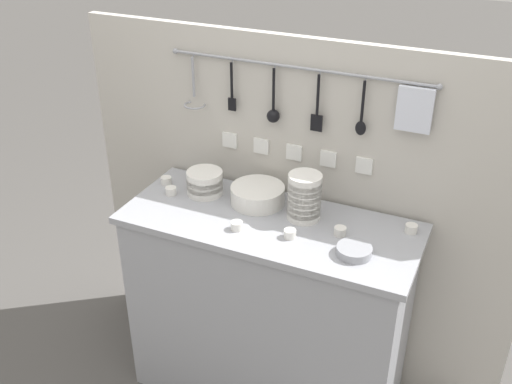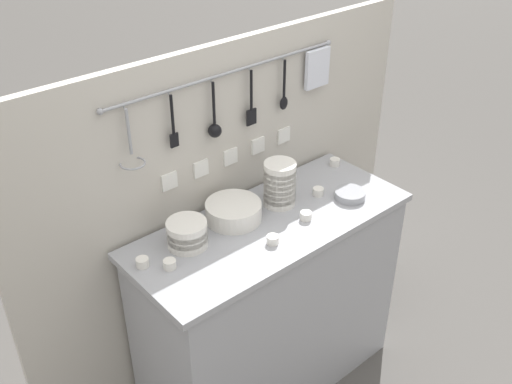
{
  "view_description": "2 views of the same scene",
  "coord_description": "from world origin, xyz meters",
  "px_view_note": "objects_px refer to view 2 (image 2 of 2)",
  "views": [
    {
      "loc": [
        0.82,
        -1.93,
        2.27
      ],
      "look_at": [
        -0.05,
        -0.02,
        1.09
      ],
      "focal_mm": 42.0,
      "sensor_mm": 36.0,
      "label": 1
    },
    {
      "loc": [
        -1.38,
        -1.5,
        2.38
      ],
      "look_at": [
        -0.07,
        0.02,
        1.12
      ],
      "focal_mm": 42.0,
      "sensor_mm": 36.0,
      "label": 2
    }
  ],
  "objects_px": {
    "steel_mixing_bowl": "(350,195)",
    "cup_by_caddy": "(170,264)",
    "cup_beside_plates": "(306,216)",
    "cup_mid_row": "(318,192)",
    "cup_back_right": "(273,240)",
    "bowl_stack_back_corner": "(280,184)",
    "cup_front_left": "(142,262)",
    "plate_stack": "(233,211)",
    "bowl_stack_short_front": "(187,234)",
    "cup_edge_near": "(335,162)"
  },
  "relations": [
    {
      "from": "steel_mixing_bowl",
      "to": "cup_by_caddy",
      "type": "bearing_deg",
      "value": 172.66
    },
    {
      "from": "cup_beside_plates",
      "to": "cup_mid_row",
      "type": "bearing_deg",
      "value": 29.49
    },
    {
      "from": "cup_back_right",
      "to": "bowl_stack_back_corner",
      "type": "bearing_deg",
      "value": 42.31
    },
    {
      "from": "cup_back_right",
      "to": "cup_front_left",
      "type": "distance_m",
      "value": 0.51
    },
    {
      "from": "cup_mid_row",
      "to": "cup_front_left",
      "type": "bearing_deg",
      "value": 174.64
    },
    {
      "from": "bowl_stack_back_corner",
      "to": "plate_stack",
      "type": "xyz_separation_m",
      "value": [
        -0.23,
        0.04,
        -0.06
      ]
    },
    {
      "from": "bowl_stack_back_corner",
      "to": "cup_beside_plates",
      "type": "distance_m",
      "value": 0.18
    },
    {
      "from": "cup_back_right",
      "to": "cup_by_caddy",
      "type": "bearing_deg",
      "value": 160.71
    },
    {
      "from": "bowl_stack_short_front",
      "to": "cup_by_caddy",
      "type": "distance_m",
      "value": 0.16
    },
    {
      "from": "steel_mixing_bowl",
      "to": "cup_edge_near",
      "type": "height_order",
      "value": "same"
    },
    {
      "from": "cup_by_caddy",
      "to": "cup_mid_row",
      "type": "xyz_separation_m",
      "value": [
        0.78,
        -0.0,
        0.0
      ]
    },
    {
      "from": "plate_stack",
      "to": "cup_by_caddy",
      "type": "distance_m",
      "value": 0.39
    },
    {
      "from": "steel_mixing_bowl",
      "to": "cup_back_right",
      "type": "distance_m",
      "value": 0.48
    },
    {
      "from": "cup_beside_plates",
      "to": "cup_edge_near",
      "type": "xyz_separation_m",
      "value": [
        0.43,
        0.23,
        0.0
      ]
    },
    {
      "from": "cup_by_caddy",
      "to": "cup_back_right",
      "type": "xyz_separation_m",
      "value": [
        0.39,
        -0.14,
        0.0
      ]
    },
    {
      "from": "bowl_stack_short_front",
      "to": "cup_front_left",
      "type": "height_order",
      "value": "bowl_stack_short_front"
    },
    {
      "from": "cup_mid_row",
      "to": "steel_mixing_bowl",
      "type": "bearing_deg",
      "value": -50.45
    },
    {
      "from": "cup_beside_plates",
      "to": "cup_back_right",
      "type": "bearing_deg",
      "value": -171.19
    },
    {
      "from": "bowl_stack_short_front",
      "to": "cup_edge_near",
      "type": "relative_size",
      "value": 3.28
    },
    {
      "from": "bowl_stack_short_front",
      "to": "cup_front_left",
      "type": "bearing_deg",
      "value": 179.32
    },
    {
      "from": "cup_beside_plates",
      "to": "cup_mid_row",
      "type": "height_order",
      "value": "same"
    },
    {
      "from": "bowl_stack_back_corner",
      "to": "cup_back_right",
      "type": "relative_size",
      "value": 4.12
    },
    {
      "from": "bowl_stack_short_front",
      "to": "bowl_stack_back_corner",
      "type": "distance_m",
      "value": 0.48
    },
    {
      "from": "bowl_stack_short_front",
      "to": "cup_by_caddy",
      "type": "xyz_separation_m",
      "value": [
        -0.13,
        -0.07,
        -0.04
      ]
    },
    {
      "from": "bowl_stack_back_corner",
      "to": "plate_stack",
      "type": "height_order",
      "value": "bowl_stack_back_corner"
    },
    {
      "from": "plate_stack",
      "to": "steel_mixing_bowl",
      "type": "bearing_deg",
      "value": -22.71
    },
    {
      "from": "bowl_stack_short_front",
      "to": "cup_beside_plates",
      "type": "height_order",
      "value": "bowl_stack_short_front"
    },
    {
      "from": "cup_by_caddy",
      "to": "bowl_stack_short_front",
      "type": "bearing_deg",
      "value": 28.78
    },
    {
      "from": "steel_mixing_bowl",
      "to": "cup_mid_row",
      "type": "height_order",
      "value": "same"
    },
    {
      "from": "plate_stack",
      "to": "steel_mixing_bowl",
      "type": "xyz_separation_m",
      "value": [
        0.49,
        -0.21,
        -0.02
      ]
    },
    {
      "from": "bowl_stack_short_front",
      "to": "cup_mid_row",
      "type": "bearing_deg",
      "value": -6.82
    },
    {
      "from": "cup_edge_near",
      "to": "plate_stack",
      "type": "bearing_deg",
      "value": -176.74
    },
    {
      "from": "bowl_stack_back_corner",
      "to": "cup_back_right",
      "type": "height_order",
      "value": "bowl_stack_back_corner"
    },
    {
      "from": "bowl_stack_short_front",
      "to": "bowl_stack_back_corner",
      "type": "height_order",
      "value": "bowl_stack_back_corner"
    },
    {
      "from": "plate_stack",
      "to": "cup_edge_near",
      "type": "distance_m",
      "value": 0.66
    },
    {
      "from": "plate_stack",
      "to": "cup_mid_row",
      "type": "bearing_deg",
      "value": -13.69
    },
    {
      "from": "plate_stack",
      "to": "cup_mid_row",
      "type": "height_order",
      "value": "plate_stack"
    },
    {
      "from": "bowl_stack_back_corner",
      "to": "cup_back_right",
      "type": "bearing_deg",
      "value": -137.69
    },
    {
      "from": "cup_by_caddy",
      "to": "cup_mid_row",
      "type": "relative_size",
      "value": 1.0
    },
    {
      "from": "cup_mid_row",
      "to": "cup_by_caddy",
      "type": "bearing_deg",
      "value": 179.65
    },
    {
      "from": "steel_mixing_bowl",
      "to": "cup_beside_plates",
      "type": "bearing_deg",
      "value": 178.07
    },
    {
      "from": "bowl_stack_back_corner",
      "to": "plate_stack",
      "type": "relative_size",
      "value": 0.86
    },
    {
      "from": "bowl_stack_short_front",
      "to": "steel_mixing_bowl",
      "type": "height_order",
      "value": "bowl_stack_short_front"
    },
    {
      "from": "cup_by_caddy",
      "to": "plate_stack",
      "type": "bearing_deg",
      "value": 13.8
    },
    {
      "from": "bowl_stack_short_front",
      "to": "plate_stack",
      "type": "height_order",
      "value": "bowl_stack_short_front"
    },
    {
      "from": "cup_edge_near",
      "to": "cup_mid_row",
      "type": "distance_m",
      "value": 0.29
    },
    {
      "from": "steel_mixing_bowl",
      "to": "cup_front_left",
      "type": "relative_size",
      "value": 2.79
    },
    {
      "from": "plate_stack",
      "to": "cup_front_left",
      "type": "distance_m",
      "value": 0.45
    },
    {
      "from": "cup_front_left",
      "to": "bowl_stack_short_front",
      "type": "bearing_deg",
      "value": -0.68
    },
    {
      "from": "bowl_stack_short_front",
      "to": "cup_edge_near",
      "type": "height_order",
      "value": "bowl_stack_short_front"
    }
  ]
}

